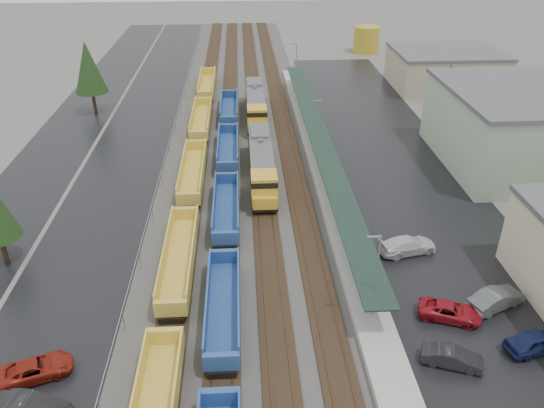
{
  "coord_description": "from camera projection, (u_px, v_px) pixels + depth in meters",
  "views": [
    {
      "loc": [
        -0.13,
        -11.06,
        28.42
      ],
      "look_at": [
        2.67,
        35.59,
        2.0
      ],
      "focal_mm": 35.0,
      "sensor_mm": 36.0,
      "label": 1
    }
  ],
  "objects": [
    {
      "name": "tree_west_far",
      "position": [
        88.0,
        67.0,
        79.72
      ],
      "size": [
        4.84,
        4.84,
        11.0
      ],
      "color": "#332316",
      "rests_on": "ground"
    },
    {
      "name": "parked_car_east_d",
      "position": [
        537.0,
        341.0,
        38.43
      ],
      "size": [
        2.97,
        5.1,
        1.63
      ],
      "primitive_type": "imported",
      "rotation": [
        0.0,
        0.0,
        1.8
      ],
      "color": "#121B45",
      "rests_on": "ground"
    },
    {
      "name": "chainlink_fence",
      "position": [
        174.0,
        128.0,
        73.1
      ],
      "size": [
        0.08,
        160.04,
        2.02
      ],
      "color": "gray",
      "rests_on": "ground"
    },
    {
      "name": "parked_car_east_c",
      "position": [
        408.0,
        245.0,
        49.33
      ],
      "size": [
        3.41,
        5.84,
        1.59
      ],
      "primitive_type": "imported",
      "rotation": [
        0.0,
        0.0,
        1.8
      ],
      "color": "silver",
      "rests_on": "ground"
    },
    {
      "name": "parked_car_east_a",
      "position": [
        452.0,
        357.0,
        37.23
      ],
      "size": [
        2.81,
        4.49,
        1.4
      ],
      "primitive_type": "imported",
      "rotation": [
        0.0,
        0.0,
        1.23
      ],
      "color": "black",
      "rests_on": "ground"
    },
    {
      "name": "parked_car_east_e",
      "position": [
        496.0,
        299.0,
        42.57
      ],
      "size": [
        3.62,
        5.25,
        1.64
      ],
      "primitive_type": "imported",
      "rotation": [
        0.0,
        0.0,
        1.99
      ],
      "color": "#4F5154",
      "rests_on": "ground"
    },
    {
      "name": "well_string_yellow",
      "position": [
        187.0,
        209.0,
        54.46
      ],
      "size": [
        2.6,
        101.87,
        2.31
      ],
      "color": "gold",
      "rests_on": "ground"
    },
    {
      "name": "locomotive_trail",
      "position": [
        256.0,
        105.0,
        79.71
      ],
      "size": [
        2.77,
        18.24,
        4.13
      ],
      "color": "black",
      "rests_on": "ground"
    },
    {
      "name": "storage_tank",
      "position": [
        366.0,
        39.0,
        116.0
      ],
      "size": [
        5.49,
        5.49,
        5.49
      ],
      "primitive_type": "cylinder",
      "color": "#B09223",
      "rests_on": "ground"
    },
    {
      "name": "tree_east",
      "position": [
        447.0,
        89.0,
        72.28
      ],
      "size": [
        4.4,
        4.4,
        10.0
      ],
      "color": "#332316",
      "rests_on": "ground"
    },
    {
      "name": "parked_car_east_b",
      "position": [
        450.0,
        311.0,
        41.48
      ],
      "size": [
        3.75,
        5.33,
        1.35
      ],
      "primitive_type": "imported",
      "rotation": [
        0.0,
        0.0,
        1.23
      ],
      "color": "maroon",
      "rests_on": "ground"
    },
    {
      "name": "well_string_blue",
      "position": [
        225.0,
        250.0,
        47.99
      ],
      "size": [
        2.57,
        89.61,
        2.28
      ],
      "color": "navy",
      "rests_on": "ground"
    },
    {
      "name": "west_road",
      "position": [
        65.0,
        137.0,
        74.43
      ],
      "size": [
        9.0,
        160.0,
        0.02
      ],
      "primitive_type": "cube",
      "color": "black",
      "rests_on": "ground"
    },
    {
      "name": "locomotive_lead",
      "position": [
        262.0,
        164.0,
        61.47
      ],
      "size": [
        2.77,
        18.24,
        4.13
      ],
      "color": "black",
      "rests_on": "ground"
    },
    {
      "name": "parked_car_west_c",
      "position": [
        36.0,
        369.0,
        36.3
      ],
      "size": [
        3.83,
        5.4,
        1.37
      ],
      "primitive_type": "imported",
      "rotation": [
        0.0,
        0.0,
        1.93
      ],
      "color": "maroon",
      "rests_on": "ground"
    },
    {
      "name": "trackbed",
      "position": [
        243.0,
        132.0,
        75.66
      ],
      "size": [
        14.6,
        160.0,
        0.22
      ],
      "color": "black",
      "rests_on": "ground"
    },
    {
      "name": "station_platform",
      "position": [
        319.0,
        155.0,
        67.19
      ],
      "size": [
        3.0,
        80.0,
        8.0
      ],
      "color": "#9E9B93",
      "rests_on": "ground"
    },
    {
      "name": "ballast_strip",
      "position": [
        243.0,
        133.0,
        75.72
      ],
      "size": [
        20.0,
        160.0,
        0.08
      ],
      "primitive_type": "cube",
      "color": "#302D2B",
      "rests_on": "ground"
    },
    {
      "name": "west_parking_lot",
      "position": [
        137.0,
        135.0,
        74.95
      ],
      "size": [
        10.0,
        160.0,
        0.02
      ],
      "primitive_type": "cube",
      "color": "black",
      "rests_on": "ground"
    },
    {
      "name": "east_commuter_lot",
      "position": [
        392.0,
        159.0,
        68.04
      ],
      "size": [
        16.0,
        100.0,
        0.02
      ],
      "primitive_type": "cube",
      "color": "black",
      "rests_on": "ground"
    }
  ]
}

